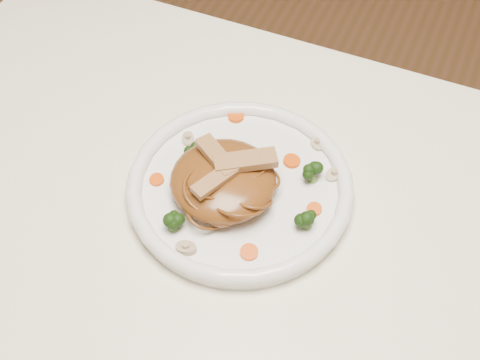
% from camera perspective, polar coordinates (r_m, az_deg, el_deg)
% --- Properties ---
extents(table, '(1.20, 0.80, 0.75)m').
position_cam_1_polar(table, '(0.88, 3.01, -11.32)').
color(table, white).
rests_on(table, ground).
extents(plate, '(0.30, 0.30, 0.02)m').
position_cam_1_polar(plate, '(0.85, 0.00, -0.91)').
color(plate, white).
rests_on(plate, table).
extents(noodle_mound, '(0.16, 0.16, 0.04)m').
position_cam_1_polar(noodle_mound, '(0.82, -1.42, -0.01)').
color(noodle_mound, brown).
rests_on(noodle_mound, plate).
extents(chicken_a, '(0.08, 0.06, 0.01)m').
position_cam_1_polar(chicken_a, '(0.81, 0.45, 1.62)').
color(chicken_a, tan).
rests_on(chicken_a, noodle_mound).
extents(chicken_b, '(0.07, 0.05, 0.01)m').
position_cam_1_polar(chicken_b, '(0.81, -1.96, 2.01)').
color(chicken_b, tan).
rests_on(chicken_b, noodle_mound).
extents(chicken_c, '(0.04, 0.06, 0.01)m').
position_cam_1_polar(chicken_c, '(0.79, -2.18, -0.04)').
color(chicken_c, tan).
rests_on(chicken_c, noodle_mound).
extents(broccoli_0, '(0.03, 0.03, 0.03)m').
position_cam_1_polar(broccoli_0, '(0.84, 6.23, 0.73)').
color(broccoli_0, '#16320A').
rests_on(broccoli_0, plate).
extents(broccoli_1, '(0.03, 0.03, 0.03)m').
position_cam_1_polar(broccoli_1, '(0.87, -3.94, 2.50)').
color(broccoli_1, '#16320A').
rests_on(broccoli_1, plate).
extents(broccoli_2, '(0.04, 0.04, 0.03)m').
position_cam_1_polar(broccoli_2, '(0.80, -5.69, -3.41)').
color(broccoli_2, '#16320A').
rests_on(broccoli_2, plate).
extents(broccoli_3, '(0.04, 0.04, 0.03)m').
position_cam_1_polar(broccoli_3, '(0.80, 5.69, -3.23)').
color(broccoli_3, '#16320A').
rests_on(broccoli_3, plate).
extents(carrot_0, '(0.03, 0.03, 0.00)m').
position_cam_1_polar(carrot_0, '(0.87, 4.39, 1.61)').
color(carrot_0, '#EC5B08').
rests_on(carrot_0, plate).
extents(carrot_1, '(0.02, 0.02, 0.00)m').
position_cam_1_polar(carrot_1, '(0.85, -7.04, 0.03)').
color(carrot_1, '#EC5B08').
rests_on(carrot_1, plate).
extents(carrot_2, '(0.02, 0.02, 0.00)m').
position_cam_1_polar(carrot_2, '(0.83, 6.28, -2.46)').
color(carrot_2, '#EC5B08').
rests_on(carrot_2, plate).
extents(carrot_3, '(0.02, 0.02, 0.00)m').
position_cam_1_polar(carrot_3, '(0.92, -0.35, 5.40)').
color(carrot_3, '#EC5B08').
rests_on(carrot_3, plate).
extents(carrot_4, '(0.02, 0.02, 0.00)m').
position_cam_1_polar(carrot_4, '(0.79, 0.77, -6.11)').
color(carrot_4, '#EC5B08').
rests_on(carrot_4, plate).
extents(mushroom_0, '(0.03, 0.03, 0.01)m').
position_cam_1_polar(mushroom_0, '(0.79, -4.57, -5.71)').
color(mushroom_0, beige).
rests_on(mushroom_0, plate).
extents(mushroom_1, '(0.03, 0.03, 0.01)m').
position_cam_1_polar(mushroom_1, '(0.86, 7.93, 0.48)').
color(mushroom_1, beige).
rests_on(mushroom_1, plate).
extents(mushroom_2, '(0.03, 0.03, 0.01)m').
position_cam_1_polar(mushroom_2, '(0.89, -4.40, 3.47)').
color(mushroom_2, beige).
rests_on(mushroom_2, plate).
extents(mushroom_3, '(0.03, 0.03, 0.01)m').
position_cam_1_polar(mushroom_3, '(0.89, 6.52, 3.07)').
color(mushroom_3, beige).
rests_on(mushroom_3, plate).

